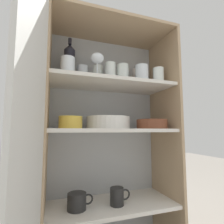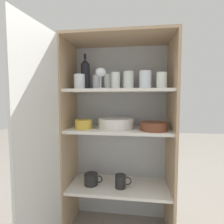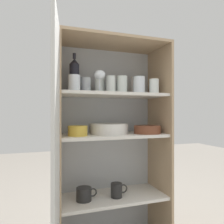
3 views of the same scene
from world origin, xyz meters
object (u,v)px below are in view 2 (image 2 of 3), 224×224
(serving_bowl_small, at_px, (83,124))
(plate_stack_white, at_px, (116,123))
(mixing_bowl_large, at_px, (154,126))
(coffee_mug_primary, at_px, (91,179))
(wine_bottle, at_px, (85,74))

(serving_bowl_small, bearing_deg, plate_stack_white, 14.58)
(mixing_bowl_large, distance_m, coffee_mug_primary, 0.61)
(mixing_bowl_large, height_order, serving_bowl_small, serving_bowl_small)
(plate_stack_white, relative_size, serving_bowl_small, 2.10)
(wine_bottle, height_order, plate_stack_white, wine_bottle)
(mixing_bowl_large, bearing_deg, coffee_mug_primary, 175.88)
(plate_stack_white, bearing_deg, serving_bowl_small, -165.42)
(wine_bottle, relative_size, serving_bowl_small, 2.15)
(coffee_mug_primary, bearing_deg, plate_stack_white, 10.41)
(plate_stack_white, relative_size, mixing_bowl_large, 1.39)
(mixing_bowl_large, distance_m, serving_bowl_small, 0.49)
(mixing_bowl_large, bearing_deg, plate_stack_white, 165.99)
(mixing_bowl_large, bearing_deg, serving_bowl_small, 179.31)
(wine_bottle, bearing_deg, plate_stack_white, -6.88)
(serving_bowl_small, bearing_deg, wine_bottle, 94.90)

